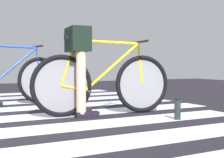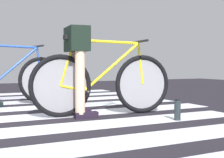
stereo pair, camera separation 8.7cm
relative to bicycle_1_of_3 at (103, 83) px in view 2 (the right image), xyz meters
The scene contains 6 objects.
ground 1.16m from the bicycle_1_of_3, behind, with size 18.00×14.00×0.02m.
crosswalk_markings 1.14m from the bicycle_1_of_3, 167.59° to the left, with size 5.45×6.51×0.00m.
bicycle_1_of_3 is the anchor object (origin of this frame).
cyclist_1_of_3 0.42m from the bicycle_1_of_3, behind, with size 0.35×0.43×1.03m.
bicycle_2_of_3 1.70m from the bicycle_1_of_3, 120.29° to the left, with size 1.73×0.52×0.93m.
water_bottle 0.93m from the bicycle_1_of_3, 51.64° to the right, with size 0.07×0.07×0.24m.
Camera 2 is at (-0.55, -3.64, 0.62)m, focal length 52.14 mm.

